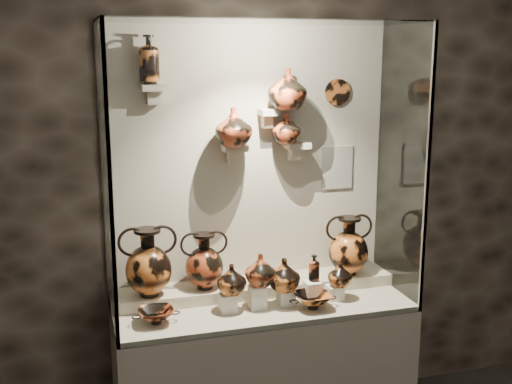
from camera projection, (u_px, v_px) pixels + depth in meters
wall_back at (248, 162)px, 3.81m from camera, size 5.00×0.02×3.20m
plinth at (263, 372)px, 3.77m from camera, size 1.70×0.60×0.80m
front_tier at (263, 306)px, 3.68m from camera, size 1.68×0.58×0.03m
rear_tier at (255, 289)px, 3.83m from camera, size 1.70×0.25×0.10m
back_panel at (248, 162)px, 3.80m from camera, size 1.70×0.03×1.60m
glass_front at (281, 182)px, 3.23m from camera, size 1.70×0.01×1.60m
glass_left at (105, 180)px, 3.28m from camera, size 0.01×0.60×1.60m
glass_right at (402, 164)px, 3.74m from camera, size 0.01×0.60×1.60m
glass_top at (264, 21)px, 3.34m from camera, size 1.70×0.60×0.01m
frame_post_left at (111, 192)px, 3.01m from camera, size 0.02×0.02×1.60m
frame_post_right at (427, 173)px, 3.47m from camera, size 0.02×0.02×1.60m
pedestal_a at (228, 302)px, 3.56m from camera, size 0.09×0.09×0.10m
pedestal_b at (257, 297)px, 3.60m from camera, size 0.09×0.09×0.13m
pedestal_c at (286, 297)px, 3.65m from camera, size 0.09×0.09×0.09m
pedestal_d at (312, 291)px, 3.69m from camera, size 0.09×0.09×0.12m
pedestal_e at (335, 292)px, 3.74m from camera, size 0.09×0.09×0.08m
bracket_ul at (154, 88)px, 3.48m from camera, size 0.14×0.12×0.04m
bracket_ca at (235, 148)px, 3.68m from camera, size 0.14×0.12×0.04m
bracket_cb at (268, 112)px, 3.70m from camera, size 0.10×0.12×0.04m
bracket_cc at (297, 145)px, 3.79m from camera, size 0.14×0.12×0.04m
amphora_left at (148, 262)px, 3.57m from camera, size 0.40×0.40×0.39m
amphora_mid at (204, 261)px, 3.68m from camera, size 0.33×0.33×0.33m
amphora_right at (348, 245)px, 3.92m from camera, size 0.36×0.36×0.36m
jug_a at (232, 279)px, 3.53m from camera, size 0.17×0.17×0.17m
jug_b at (260, 270)px, 3.57m from camera, size 0.18×0.18×0.18m
jug_c at (284, 275)px, 3.60m from camera, size 0.21×0.21×0.19m
jug_e at (340, 274)px, 3.70m from camera, size 0.19×0.19×0.15m
lekythos_small at (314, 266)px, 3.68m from camera, size 0.09×0.09×0.17m
kylix_left at (156, 315)px, 3.40m from camera, size 0.31×0.29×0.10m
kylix_right at (313, 299)px, 3.60m from camera, size 0.29×0.25×0.11m
lekythos_tall at (149, 56)px, 3.43m from camera, size 0.14×0.14×0.30m
ovoid_vase_a at (234, 127)px, 3.60m from camera, size 0.25×0.25×0.22m
ovoid_vase_b at (287, 89)px, 3.64m from camera, size 0.28×0.28×0.23m
ovoid_vase_c at (286, 128)px, 3.71m from camera, size 0.21×0.21×0.18m
wall_plate at (337, 92)px, 3.84m from camera, size 0.16×0.02×0.16m
info_placard at (337, 168)px, 3.95m from camera, size 0.20×0.01×0.26m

